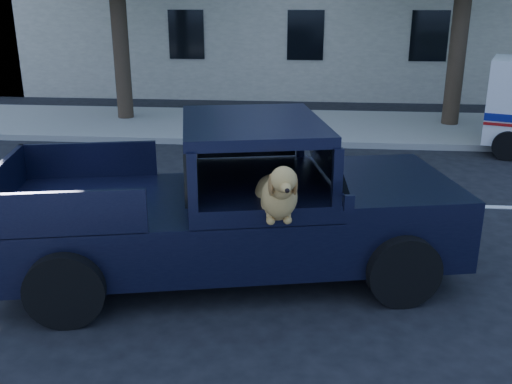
# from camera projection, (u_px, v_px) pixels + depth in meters

# --- Properties ---
(ground) EXTENTS (120.00, 120.00, 0.00)m
(ground) POSITION_uv_depth(u_px,v_px,m) (204.00, 293.00, 6.91)
(ground) COLOR black
(ground) RESTS_ON ground
(far_sidewalk) EXTENTS (60.00, 4.00, 0.15)m
(far_sidewalk) POSITION_uv_depth(u_px,v_px,m) (265.00, 126.00, 15.54)
(far_sidewalk) COLOR gray
(far_sidewalk) RESTS_ON ground
(lane_stripes) EXTENTS (21.60, 0.14, 0.01)m
(lane_stripes) POSITION_uv_depth(u_px,v_px,m) (352.00, 203.00, 9.93)
(lane_stripes) COLOR silver
(lane_stripes) RESTS_ON ground
(pickup_truck) EXTENTS (5.91, 3.39, 2.00)m
(pickup_truck) POSITION_uv_depth(u_px,v_px,m) (225.00, 223.00, 7.24)
(pickup_truck) COLOR black
(pickup_truck) RESTS_ON ground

